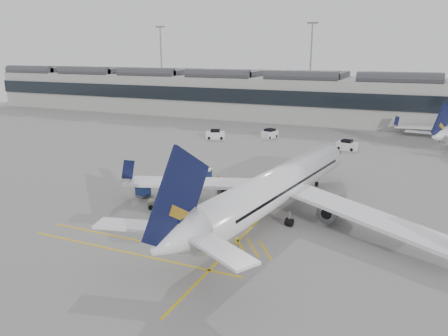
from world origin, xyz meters
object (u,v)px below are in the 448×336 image
at_px(belt_loader, 276,185).
at_px(ramp_agent_b, 218,183).
at_px(ramp_agent_a, 224,183).
at_px(airliner_main, 275,187).
at_px(pushback_tug, 162,203).
at_px(baggage_cart_a, 249,190).

distance_m(belt_loader, ramp_agent_b, 7.59).
bearing_deg(ramp_agent_a, airliner_main, -85.64).
bearing_deg(ramp_agent_a, ramp_agent_b, 147.04).
bearing_deg(belt_loader, ramp_agent_b, -161.52).
height_order(airliner_main, pushback_tug, airliner_main).
relative_size(airliner_main, ramp_agent_b, 23.19).
xyz_separation_m(ramp_agent_a, ramp_agent_b, (-0.84, -0.26, 0.03)).
xyz_separation_m(belt_loader, ramp_agent_b, (-6.92, -3.10, 0.32)).
bearing_deg(baggage_cart_a, ramp_agent_b, 179.95).
distance_m(ramp_agent_a, pushback_tug, 10.17).
bearing_deg(baggage_cart_a, ramp_agent_a, 173.52).
distance_m(airliner_main, pushback_tug, 13.19).
height_order(airliner_main, baggage_cart_a, airliner_main).
bearing_deg(pushback_tug, airliner_main, 0.75).
xyz_separation_m(airliner_main, ramp_agent_a, (-8.84, 6.32, -2.37)).
distance_m(belt_loader, ramp_agent_a, 6.72).
xyz_separation_m(belt_loader, baggage_cart_a, (-1.79, -5.05, 0.53)).
relative_size(belt_loader, ramp_agent_a, 2.80).
relative_size(ramp_agent_b, pushback_tug, 0.58).
xyz_separation_m(airliner_main, baggage_cart_a, (-4.55, 4.10, -2.13)).
xyz_separation_m(ramp_agent_a, pushback_tug, (-3.71, -9.47, -0.18)).
distance_m(airliner_main, ramp_agent_b, 11.66).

